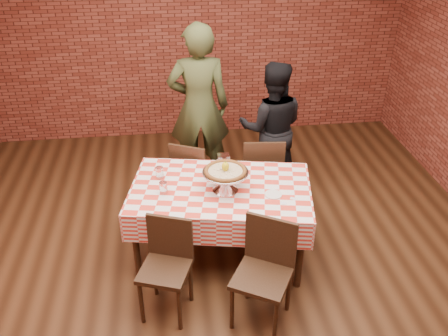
{
  "coord_description": "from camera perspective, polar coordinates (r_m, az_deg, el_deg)",
  "views": [
    {
      "loc": [
        -0.4,
        -3.28,
        3.12
      ],
      "look_at": [
        0.05,
        0.39,
        0.92
      ],
      "focal_mm": 38.81,
      "sensor_mm": 36.0,
      "label": 1
    }
  ],
  "objects": [
    {
      "name": "diner_olive",
      "position": [
        5.45,
        -2.99,
        7.19
      ],
      "size": [
        0.7,
        0.47,
        1.89
      ],
      "primitive_type": "imported",
      "rotation": [
        0.0,
        0.0,
        3.12
      ],
      "color": "#3C4524",
      "rests_on": "ground"
    },
    {
      "name": "chair_far_right",
      "position": [
        5.18,
        4.43,
        -0.42
      ],
      "size": [
        0.46,
        0.46,
        0.9
      ],
      "primitive_type": null,
      "rotation": [
        0.0,
        0.0,
        3.04
      ],
      "color": "#352214",
      "rests_on": "ground"
    },
    {
      "name": "sweetener_packet_b",
      "position": [
        4.23,
        8.14,
        -3.59
      ],
      "size": [
        0.06,
        0.05,
        0.0
      ],
      "primitive_type": "cube",
      "rotation": [
        0.0,
        0.0,
        -0.49
      ],
      "color": "white",
      "rests_on": "tablecloth"
    },
    {
      "name": "water_glass_left",
      "position": [
        4.26,
        -7.16,
        -2.33
      ],
      "size": [
        0.08,
        0.08,
        0.11
      ],
      "primitive_type": "cylinder",
      "rotation": [
        0.0,
        0.0,
        -0.19
      ],
      "color": "white",
      "rests_on": "tablecloth"
    },
    {
      "name": "ground",
      "position": [
        4.55,
        -0.04,
        -12.58
      ],
      "size": [
        6.0,
        6.0,
        0.0
      ],
      "primitive_type": "plane",
      "color": "black",
      "rests_on": "ground"
    },
    {
      "name": "table",
      "position": [
        4.56,
        -0.39,
        -6.34
      ],
      "size": [
        1.74,
        1.24,
        0.75
      ],
      "primitive_type": "cube",
      "rotation": [
        0.0,
        0.0,
        -0.19
      ],
      "color": "#352214",
      "rests_on": "ground"
    },
    {
      "name": "lemon",
      "position": [
        4.18,
        0.17,
        0.17
      ],
      "size": [
        0.08,
        0.08,
        0.08
      ],
      "primitive_type": "ellipsoid",
      "rotation": [
        0.0,
        0.0,
        -0.36
      ],
      "color": "yellow",
      "rests_on": "pizza"
    },
    {
      "name": "pizza_stand",
      "position": [
        4.26,
        0.16,
        -1.52
      ],
      "size": [
        0.53,
        0.53,
        0.18
      ],
      "primitive_type": null,
      "rotation": [
        0.0,
        0.0,
        -0.36
      ],
      "color": "silver",
      "rests_on": "tablecloth"
    },
    {
      "name": "tablecloth",
      "position": [
        4.41,
        -0.4,
        -3.78
      ],
      "size": [
        1.78,
        1.28,
        0.27
      ],
      "primitive_type": null,
      "rotation": [
        0.0,
        0.0,
        -0.19
      ],
      "color": "red",
      "rests_on": "table"
    },
    {
      "name": "back_wall",
      "position": [
        6.52,
        -3.38,
        15.84
      ],
      "size": [
        5.5,
        0.0,
        5.5
      ],
      "primitive_type": "plane",
      "rotation": [
        1.57,
        0.0,
        0.0
      ],
      "color": "maroon",
      "rests_on": "ground"
    },
    {
      "name": "pizza",
      "position": [
        4.21,
        0.17,
        -0.39
      ],
      "size": [
        0.48,
        0.48,
        0.03
      ],
      "primitive_type": "cylinder",
      "rotation": [
        0.0,
        0.0,
        -0.36
      ],
      "color": "#C8BB8F",
      "rests_on": "pizza_stand"
    },
    {
      "name": "chair_far_left",
      "position": [
        5.15,
        -3.53,
        -0.82
      ],
      "size": [
        0.51,
        0.51,
        0.86
      ],
      "primitive_type": null,
      "rotation": [
        0.0,
        0.0,
        2.7
      ],
      "color": "#352214",
      "rests_on": "ground"
    },
    {
      "name": "water_glass_right",
      "position": [
        4.48,
        -7.61,
        -0.54
      ],
      "size": [
        0.08,
        0.08,
        0.11
      ],
      "primitive_type": "cylinder",
      "rotation": [
        0.0,
        0.0,
        -0.19
      ],
      "color": "white",
      "rests_on": "tablecloth"
    },
    {
      "name": "chair_near_left",
      "position": [
        3.98,
        -6.96,
        -12.11
      ],
      "size": [
        0.48,
        0.48,
        0.86
      ],
      "primitive_type": null,
      "rotation": [
        0.0,
        0.0,
        -0.35
      ],
      "color": "#352214",
      "rests_on": "ground"
    },
    {
      "name": "condiment_caddy",
      "position": [
        4.57,
        -0.06,
        0.7
      ],
      "size": [
        0.11,
        0.09,
        0.16
      ],
      "primitive_type": "cube",
      "rotation": [
        0.0,
        0.0,
        0.03
      ],
      "color": "silver",
      "rests_on": "tablecloth"
    },
    {
      "name": "sweetener_packet_a",
      "position": [
        4.16,
        7.03,
        -4.12
      ],
      "size": [
        0.05,
        0.04,
        0.0
      ],
      "primitive_type": "cube",
      "rotation": [
        0.0,
        0.0,
        0.01
      ],
      "color": "white",
      "rests_on": "tablecloth"
    },
    {
      "name": "side_plate",
      "position": [
        4.25,
        5.83,
        -3.13
      ],
      "size": [
        0.18,
        0.18,
        0.01
      ],
      "primitive_type": "cylinder",
      "rotation": [
        0.0,
        0.0,
        -0.19
      ],
      "color": "white",
      "rests_on": "tablecloth"
    },
    {
      "name": "chair_near_right",
      "position": [
        3.89,
        4.49,
        -12.77
      ],
      "size": [
        0.57,
        0.57,
        0.9
      ],
      "primitive_type": null,
      "rotation": [
        0.0,
        0.0,
        -0.52
      ],
      "color": "#352214",
      "rests_on": "ground"
    },
    {
      "name": "diner_black",
      "position": [
        5.41,
        5.62,
        4.73
      ],
      "size": [
        0.83,
        0.7,
        1.52
      ],
      "primitive_type": "imported",
      "rotation": [
        0.0,
        0.0,
        2.97
      ],
      "color": "black",
      "rests_on": "ground"
    }
  ]
}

